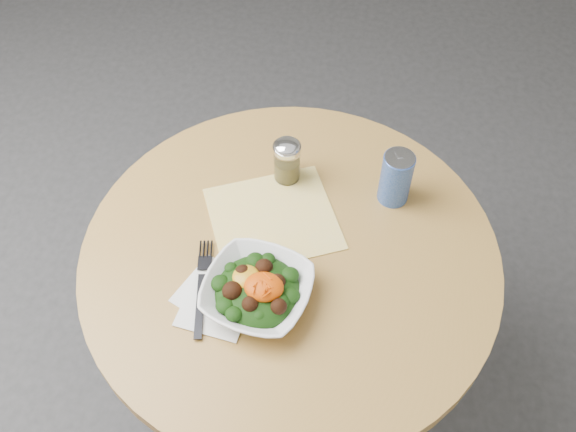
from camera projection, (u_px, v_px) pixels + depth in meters
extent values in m
plane|color=#2E2E31|center=(289.00, 389.00, 1.97)|extent=(6.00, 6.00, 0.00)
cylinder|color=black|center=(289.00, 387.00, 1.96)|extent=(0.52, 0.52, 0.03)
cylinder|color=black|center=(290.00, 336.00, 1.69)|extent=(0.10, 0.10, 0.71)
cylinder|color=#C89448|center=(290.00, 257.00, 1.39)|extent=(0.90, 0.90, 0.04)
cube|color=#DBA80B|center=(273.00, 218.00, 1.42)|extent=(0.35, 0.34, 0.00)
cube|color=white|center=(215.00, 292.00, 1.31)|extent=(0.18, 0.18, 0.00)
cube|color=white|center=(216.00, 305.00, 1.29)|extent=(0.15, 0.15, 0.00)
imported|color=white|center=(257.00, 291.00, 1.28)|extent=(0.25, 0.25, 0.05)
ellipsoid|color=black|center=(257.00, 292.00, 1.28)|extent=(0.17, 0.17, 0.06)
ellipsoid|color=#C18613|center=(246.00, 277.00, 1.27)|extent=(0.06, 0.06, 0.02)
ellipsoid|color=#D44904|center=(264.00, 287.00, 1.25)|extent=(0.08, 0.07, 0.04)
cube|color=black|center=(200.00, 306.00, 1.28)|extent=(0.04, 0.15, 0.00)
cube|color=black|center=(205.00, 256.00, 1.36)|extent=(0.04, 0.08, 0.00)
cylinder|color=silver|center=(287.00, 163.00, 1.46)|extent=(0.06, 0.06, 0.09)
cylinder|color=#A3924C|center=(287.00, 169.00, 1.48)|extent=(0.05, 0.05, 0.05)
cylinder|color=silver|center=(287.00, 148.00, 1.42)|extent=(0.06, 0.06, 0.01)
ellipsoid|color=silver|center=(287.00, 146.00, 1.42)|extent=(0.06, 0.06, 0.03)
cylinder|color=#0D3095|center=(396.00, 178.00, 1.41)|extent=(0.07, 0.07, 0.13)
cylinder|color=#B8B9C0|center=(400.00, 158.00, 1.36)|extent=(0.07, 0.07, 0.00)
cube|color=#B8B9C0|center=(399.00, 154.00, 1.36)|extent=(0.02, 0.02, 0.00)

